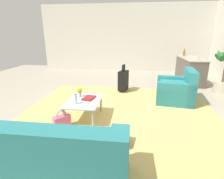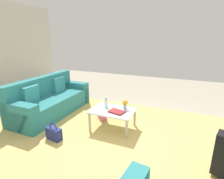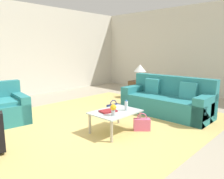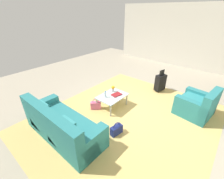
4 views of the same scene
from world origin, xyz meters
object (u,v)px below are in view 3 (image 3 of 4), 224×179
(coffee_table, at_px, (115,114))
(handbag_navy, at_px, (113,109))
(table_lamp, at_px, (140,68))
(handbag_pink, at_px, (142,124))
(water_bottle, at_px, (126,106))
(flower_vase, at_px, (113,109))
(side_table, at_px, (139,89))
(couch, at_px, (167,101))
(coffee_table_book, at_px, (108,111))
(armchair, at_px, (2,109))

(coffee_table, xyz_separation_m, handbag_navy, (0.85, 0.86, -0.23))
(table_lamp, height_order, handbag_pink, table_lamp)
(coffee_table, xyz_separation_m, handbag_pink, (0.42, -0.33, -0.23))
(water_bottle, relative_size, handbag_pink, 0.57)
(water_bottle, relative_size, handbag_navy, 0.57)
(handbag_navy, bearing_deg, water_bottle, -124.41)
(flower_vase, relative_size, side_table, 0.36)
(couch, height_order, handbag_navy, couch)
(couch, height_order, coffee_table_book, couch)
(side_table, relative_size, handbag_navy, 1.58)
(table_lamp, relative_size, handbag_navy, 1.52)
(flower_vase, distance_m, handbag_pink, 0.77)
(couch, height_order, flower_vase, couch)
(couch, distance_m, side_table, 1.89)
(couch, xyz_separation_m, coffee_table_book, (-1.91, 0.18, 0.11))
(water_bottle, bearing_deg, couch, 0.00)
(coffee_table_book, bearing_deg, water_bottle, -17.38)
(armchair, height_order, table_lamp, table_lamp)
(couch, bearing_deg, table_lamp, 57.85)
(couch, relative_size, handbag_navy, 6.02)
(water_bottle, bearing_deg, flower_vase, -173.21)
(water_bottle, relative_size, flower_vase, 1.00)
(water_bottle, relative_size, table_lamp, 0.38)
(flower_vase, xyz_separation_m, handbag_navy, (1.07, 1.01, -0.41))
(couch, distance_m, coffee_table, 1.80)
(coffee_table, bearing_deg, coffee_table_book, 146.31)
(water_bottle, relative_size, coffee_table_book, 0.67)
(couch, xyz_separation_m, water_bottle, (-1.59, 0.00, 0.19))
(handbag_pink, bearing_deg, armchair, 124.35)
(handbag_navy, bearing_deg, armchair, 148.51)
(armchair, height_order, flower_vase, armchair)
(water_bottle, xyz_separation_m, handbag_pink, (0.22, -0.23, -0.38))
(water_bottle, bearing_deg, handbag_navy, 55.59)
(coffee_table_book, bearing_deg, coffee_table, -21.72)
(water_bottle, distance_m, coffee_table_book, 0.38)
(couch, bearing_deg, coffee_table, 176.81)
(side_table, xyz_separation_m, table_lamp, (0.00, 0.00, 0.70))
(side_table, bearing_deg, couch, -122.15)
(coffee_table, height_order, water_bottle, water_bottle)
(coffee_table, height_order, flower_vase, flower_vase)
(coffee_table_book, bearing_deg, couch, 6.60)
(coffee_table, distance_m, handbag_navy, 1.23)
(water_bottle, distance_m, handbag_navy, 1.22)
(coffee_table_book, distance_m, table_lamp, 3.29)
(flower_vase, bearing_deg, handbag_pink, -15.44)
(coffee_table_book, xyz_separation_m, handbag_pink, (0.54, -0.41, -0.30))
(coffee_table_book, bearing_deg, side_table, 37.91)
(armchair, relative_size, coffee_table_book, 3.46)
(flower_vase, bearing_deg, water_bottle, 6.79)
(side_table, height_order, handbag_navy, side_table)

